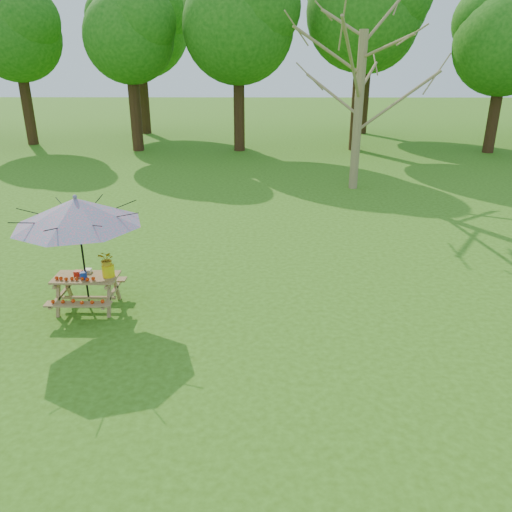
{
  "coord_description": "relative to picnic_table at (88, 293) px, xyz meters",
  "views": [
    {
      "loc": [
        0.44,
        -5.93,
        4.52
      ],
      "look_at": [
        0.36,
        2.71,
        1.1
      ],
      "focal_mm": 35.0,
      "sensor_mm": 36.0,
      "label": 1
    }
  ],
  "objects": [
    {
      "name": "picnic_table",
      "position": [
        0.0,
        0.0,
        0.0
      ],
      "size": [
        1.2,
        1.32,
        0.67
      ],
      "color": "olive",
      "rests_on": "ground"
    },
    {
      "name": "tomatoes_row",
      "position": [
        -0.15,
        -0.18,
        0.38
      ],
      "size": [
        0.77,
        0.13,
        0.07
      ],
      "primitive_type": null,
      "color": "red",
      "rests_on": "picnic_table"
    },
    {
      "name": "patio_umbrella",
      "position": [
        0.0,
        0.0,
        1.62
      ],
      "size": [
        2.59,
        2.59,
        2.27
      ],
      "color": "black",
      "rests_on": "ground"
    },
    {
      "name": "flower_bucket",
      "position": [
        0.44,
        0.02,
        0.62
      ],
      "size": [
        0.39,
        0.37,
        0.52
      ],
      "color": "yellow",
      "rests_on": "picnic_table"
    },
    {
      "name": "ground",
      "position": [
        2.88,
        -2.7,
        -0.33
      ],
      "size": [
        120.0,
        120.0,
        0.0
      ],
      "primitive_type": "plane",
      "color": "#386212",
      "rests_on": "ground"
    },
    {
      "name": "produce_bins",
      "position": [
        -0.05,
        0.01,
        0.4
      ],
      "size": [
        0.29,
        0.44,
        0.13
      ],
      "color": "red",
      "rests_on": "picnic_table"
    }
  ]
}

